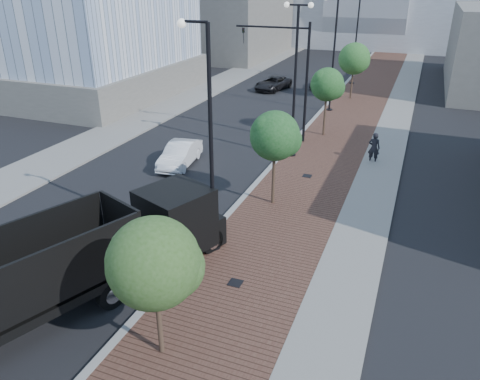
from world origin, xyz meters
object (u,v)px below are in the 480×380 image
at_px(dump_truck, 104,256).
at_px(dark_car_mid, 273,83).
at_px(pedestrian, 374,148).
at_px(white_sedan, 180,154).

distance_m(dump_truck, dark_car_mid, 34.46).
distance_m(dark_car_mid, pedestrian, 21.22).
distance_m(white_sedan, dark_car_mid, 22.22).
bearing_deg(white_sedan, dump_truck, -81.25).
bearing_deg(dark_car_mid, pedestrian, -42.64).
xyz_separation_m(white_sedan, dark_car_mid, (-1.17, 22.18, -0.04)).
xyz_separation_m(dump_truck, dark_car_mid, (-4.61, 34.14, -0.74)).
height_order(white_sedan, pedestrian, pedestrian).
relative_size(dump_truck, dark_car_mid, 2.76).
distance_m(dump_truck, white_sedan, 12.46).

